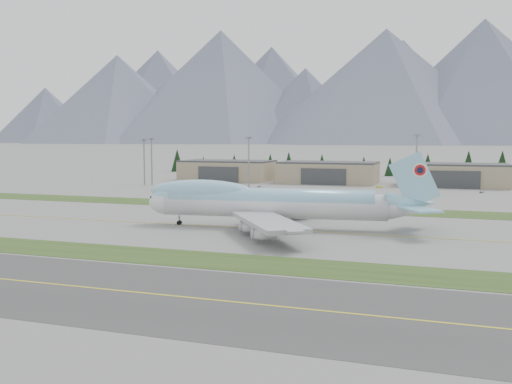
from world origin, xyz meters
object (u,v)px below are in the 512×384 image
(boeing_747_freighter, at_px, (270,202))
(service_vehicle_a, at_px, (259,187))
(service_vehicle_b, at_px, (379,188))
(hangar_right, at_px, (454,175))
(hangar_center, at_px, (329,172))
(hangar_left, at_px, (228,170))
(service_vehicle_c, at_px, (482,193))

(boeing_747_freighter, height_order, service_vehicle_a, boeing_747_freighter)
(service_vehicle_b, bearing_deg, hangar_right, -41.60)
(hangar_center, bearing_deg, service_vehicle_a, -127.75)
(hangar_center, relative_size, service_vehicle_a, 13.25)
(hangar_left, xyz_separation_m, hangar_right, (115.00, 0.00, 0.00))
(hangar_center, distance_m, service_vehicle_c, 77.21)
(service_vehicle_a, distance_m, service_vehicle_c, 96.77)
(hangar_left, xyz_separation_m, service_vehicle_c, (125.75, -30.43, -5.39))
(service_vehicle_c, bearing_deg, hangar_center, 162.76)
(service_vehicle_a, xyz_separation_m, service_vehicle_b, (53.73, 12.99, 0.00))
(boeing_747_freighter, distance_m, service_vehicle_b, 127.68)
(service_vehicle_a, bearing_deg, hangar_left, 115.68)
(boeing_747_freighter, height_order, hangar_left, boeing_747_freighter)
(hangar_right, distance_m, service_vehicle_c, 32.72)
(boeing_747_freighter, distance_m, hangar_left, 163.33)
(service_vehicle_a, distance_m, service_vehicle_b, 55.28)
(boeing_747_freighter, relative_size, service_vehicle_c, 20.31)
(hangar_right, distance_m, service_vehicle_a, 92.43)
(hangar_center, height_order, service_vehicle_a, hangar_center)
(hangar_right, relative_size, service_vehicle_a, 13.25)
(hangar_center, xyz_separation_m, service_vehicle_c, (70.75, -30.43, -5.39))
(boeing_747_freighter, xyz_separation_m, hangar_left, (-70.26, 147.44, -1.08))
(hangar_right, relative_size, service_vehicle_b, 15.13)
(hangar_right, distance_m, service_vehicle_b, 38.60)
(service_vehicle_b, xyz_separation_m, service_vehicle_c, (42.98, -9.88, 0.00))
(boeing_747_freighter, bearing_deg, hangar_left, 109.19)
(hangar_right, xyz_separation_m, service_vehicle_c, (10.75, -30.43, -5.39))
(service_vehicle_b, bearing_deg, service_vehicle_c, -87.07)
(boeing_747_freighter, relative_size, hangar_center, 1.56)
(service_vehicle_b, bearing_deg, boeing_747_freighter, -169.75)
(hangar_right, bearing_deg, service_vehicle_a, -158.69)
(hangar_left, bearing_deg, service_vehicle_b, -13.94)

